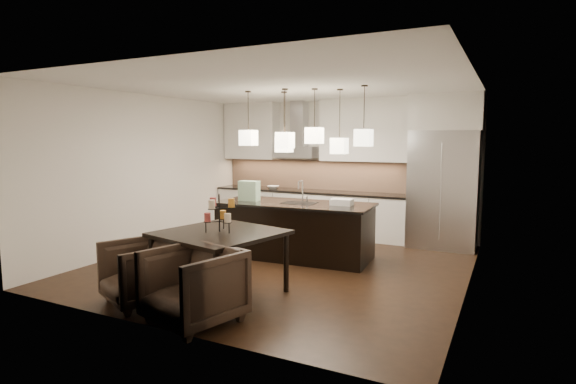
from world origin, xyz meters
The scene contains 37 objects.
floor centered at (0.00, 0.00, -0.01)m, with size 5.50×5.50×0.02m, color black.
ceiling centered at (0.00, 0.00, 2.81)m, with size 5.50×5.50×0.02m, color white.
wall_back centered at (0.00, 2.76, 1.40)m, with size 5.50×0.02×2.80m, color silver.
wall_front centered at (0.00, -2.76, 1.40)m, with size 5.50×0.02×2.80m, color silver.
wall_left centered at (-2.76, 0.00, 1.40)m, with size 0.02×5.50×2.80m, color silver.
wall_right centered at (2.76, 0.00, 1.40)m, with size 0.02×5.50×2.80m, color silver.
refrigerator centered at (2.10, 2.38, 1.07)m, with size 1.20×0.72×2.15m, color #B7B7BA.
fridge_panel centered at (2.10, 2.38, 2.47)m, with size 1.26×0.72×0.65m, color silver.
lower_cabinets centered at (-0.62, 2.43, 0.44)m, with size 4.21×0.62×0.88m, color silver.
countertop centered at (-0.62, 2.43, 0.90)m, with size 4.21×0.66×0.04m, color black.
backsplash centered at (-0.62, 2.73, 1.24)m, with size 4.21×0.02×0.63m, color tan.
upper_cab_left centered at (-2.10, 2.57, 2.17)m, with size 1.25×0.35×1.25m, color silver.
upper_cab_right centered at (0.55, 2.57, 2.17)m, with size 1.86×0.35×1.25m, color silver.
hood_canopy centered at (-0.93, 2.48, 1.72)m, with size 0.90×0.52×0.24m, color #B7B7BA.
hood_chimney centered at (-0.93, 2.59, 2.32)m, with size 0.30×0.28×0.96m, color #B7B7BA.
fruit_bowl centered at (-1.45, 2.38, 0.95)m, with size 0.26×0.26×0.06m, color silver.
island_body centered at (-0.04, 0.53, 0.45)m, with size 2.53×1.01×0.89m, color black.
island_top centered at (-0.04, 0.53, 0.91)m, with size 2.61×1.09×0.04m, color black.
faucet centered at (0.06, 0.64, 1.12)m, with size 0.10×0.24×0.39m, color silver, non-canonical shape.
tote_bag centered at (-0.85, 0.40, 1.10)m, with size 0.34×0.18×0.34m, color #236D32.
food_container centered at (0.77, 0.62, 0.98)m, with size 0.34×0.24×0.10m, color silver.
dining_table centered at (-0.10, -1.56, 0.41)m, with size 1.37×1.37×0.82m, color black, non-canonical shape.
candelabra centered at (-0.10, -1.56, 1.06)m, with size 0.39×0.39×0.48m, color black, non-canonical shape.
candle_a centered at (0.05, -1.59, 1.02)m, with size 0.08×0.08×0.11m, color beige.
candle_b centered at (-0.14, -1.42, 1.02)m, with size 0.08×0.08×0.11m, color #C57F26.
candle_c centered at (-0.20, -1.67, 1.02)m, with size 0.08×0.08×0.11m, color #9D3A38.
candle_d centered at (0.04, -1.49, 1.19)m, with size 0.08×0.08×0.11m, color #C57F26.
candle_e centered at (-0.23, -1.51, 1.19)m, with size 0.08×0.08×0.11m, color #9D3A38.
candle_f centered at (-0.11, -1.70, 1.19)m, with size 0.08×0.08×0.11m, color beige.
armchair_left centered at (-0.77, -2.25, 0.38)m, with size 0.82×0.84×0.77m, color black.
armchair_right centered at (0.18, -2.46, 0.42)m, with size 0.89×0.91×0.83m, color black.
pendant_a centered at (-0.84, 0.38, 2.02)m, with size 0.24×0.24×0.26m, color #EFE5C1.
pendant_b centered at (-0.34, 0.73, 1.90)m, with size 0.24×0.24×0.26m, color #EFE5C1.
pendant_c centered at (0.32, 0.52, 2.05)m, with size 0.24×0.24×0.26m, color #EFE5C1.
pendant_d centered at (0.65, 0.77, 1.89)m, with size 0.24×0.24×0.26m, color #EFE5C1.
pendant_e centered at (1.16, 0.45, 2.02)m, with size 0.24×0.24×0.26m, color #EFE5C1.
pendant_f centered at (-0.12, 0.34, 1.98)m, with size 0.24×0.24×0.26m, color #EFE5C1.
Camera 1 is at (3.20, -6.21, 1.99)m, focal length 28.00 mm.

